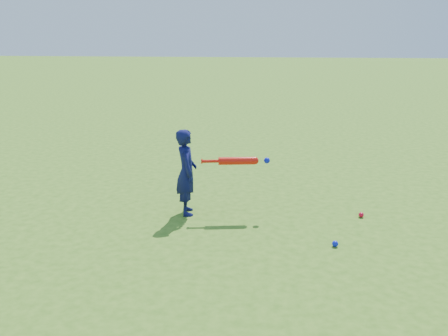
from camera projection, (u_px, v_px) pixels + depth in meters
The scene contains 5 objects.
ground at pixel (120, 224), 6.39m from camera, with size 80.00×80.00×0.00m, color #3B6D1A.
child at pixel (186, 172), 6.62m from camera, with size 0.42×0.28×1.16m, color #0E1145.
ground_ball_red at pixel (361, 215), 6.61m from camera, with size 0.07×0.07×0.07m, color red.
ground_ball_blue at pixel (335, 244), 5.72m from camera, with size 0.07×0.07×0.07m, color #0C1AD4.
bat_swing at pixel (240, 161), 6.56m from camera, with size 0.90×0.21×0.10m.
Camera 1 is at (1.95, -5.80, 2.41)m, focal length 40.00 mm.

